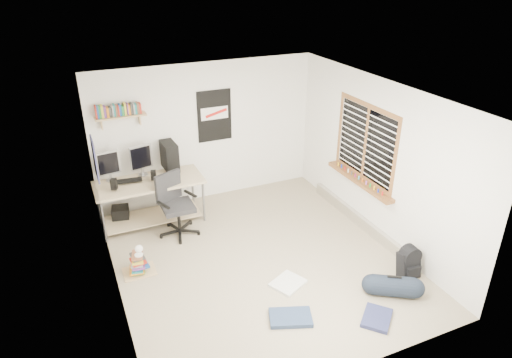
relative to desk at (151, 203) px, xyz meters
name	(u,v)px	position (x,y,z in m)	size (l,w,h in m)	color
floor	(258,260)	(1.19, -1.72, -0.37)	(4.00, 4.50, 0.01)	gray
ceiling	(259,95)	(1.19, -1.72, 2.14)	(4.00, 4.50, 0.01)	white
back_wall	(207,133)	(1.19, 0.53, 0.89)	(4.00, 0.01, 2.50)	silver
left_wall	(107,214)	(-0.81, -1.72, 0.89)	(0.01, 4.50, 2.50)	silver
right_wall	(378,161)	(3.20, -1.72, 0.89)	(0.01, 4.50, 2.50)	silver
desk	(151,203)	(0.00, 0.00, 0.00)	(1.74, 0.76, 0.80)	beige
monitor_left	(109,168)	(-0.56, 0.28, 0.63)	(0.35, 0.09, 0.39)	#B0AFB5
monitor_right	(142,162)	(-0.04, 0.28, 0.64)	(0.38, 0.09, 0.41)	#ADAEB3
pc_tower	(170,156)	(0.44, 0.28, 0.67)	(0.21, 0.45, 0.47)	black
keyboard	(129,180)	(-0.30, 0.07, 0.44)	(0.41, 0.14, 0.02)	black
speaker_left	(114,184)	(-0.56, -0.13, 0.52)	(0.09, 0.09, 0.18)	black
speaker_right	(154,175)	(0.08, -0.04, 0.51)	(0.08, 0.08, 0.16)	black
office_chair	(178,207)	(0.32, -0.54, 0.12)	(0.67, 0.67, 1.02)	#232326
wall_shelf	(121,116)	(-0.26, 0.42, 1.42)	(0.80, 0.22, 0.24)	tan
poster_back_wall	(215,116)	(1.34, 0.51, 1.19)	(0.62, 0.03, 0.92)	black
poster_left_wall	(95,159)	(-0.79, -0.52, 1.14)	(0.02, 0.42, 0.60)	navy
window	(365,143)	(3.14, -1.42, 1.08)	(0.10, 1.50, 1.26)	brown
baseboard_heater	(357,218)	(3.15, -1.42, -0.28)	(0.08, 2.50, 0.18)	#B7B2A8
backpack	(408,264)	(2.94, -2.93, -0.16)	(0.29, 0.23, 0.38)	black
duffel_bag	(393,286)	(2.50, -3.16, -0.22)	(0.28, 0.28, 0.55)	black
tshirt	(288,283)	(1.33, -2.41, -0.34)	(0.43, 0.36, 0.04)	silver
jeans_a	(291,317)	(1.05, -3.03, -0.33)	(0.52, 0.33, 0.06)	navy
jeans_b	(377,318)	(2.02, -3.46, -0.34)	(0.43, 0.33, 0.05)	#21264C
book_stack	(138,263)	(-0.49, -1.31, -0.21)	(0.47, 0.38, 0.32)	brown
desk_lamp	(138,250)	(-0.47, -1.33, 0.02)	(0.12, 0.20, 0.20)	white
subwoofer	(121,215)	(-0.50, 0.18, -0.22)	(0.27, 0.27, 0.31)	black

